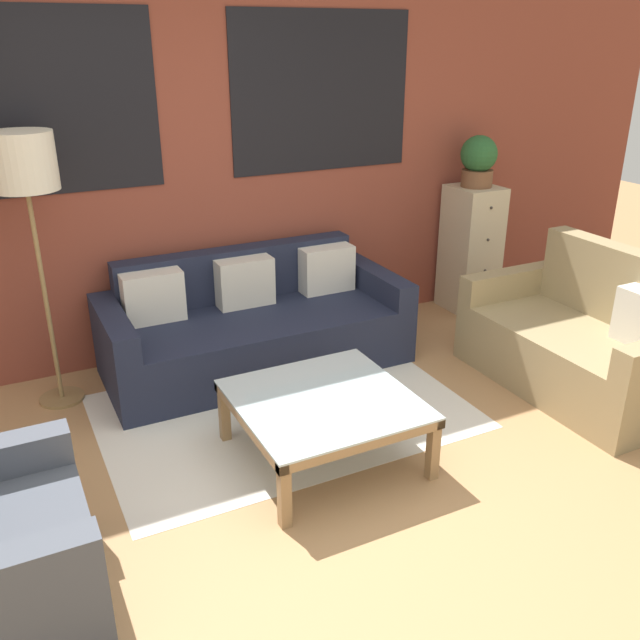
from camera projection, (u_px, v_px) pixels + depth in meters
ground_plane at (372, 536)px, 3.18m from camera, size 16.00×16.00×0.00m
wall_back_brick at (196, 157)px, 4.64m from camera, size 8.40×0.09×2.80m
rug at (283, 411)px, 4.24m from camera, size 2.21×1.53×0.00m
couch_dark at (254, 327)px, 4.76m from camera, size 2.08×0.88×0.78m
settee_vintage at (582, 343)px, 4.44m from camera, size 0.80×1.47×0.92m
coffee_table at (324, 406)px, 3.66m from camera, size 0.93×0.93×0.38m
floor_lamp at (24, 173)px, 3.82m from camera, size 0.37×0.37×1.69m
drawer_cabinet at (470, 249)px, 5.68m from camera, size 0.38×0.42×1.05m
potted_plant at (478, 160)px, 5.39m from camera, size 0.29×0.29×0.41m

